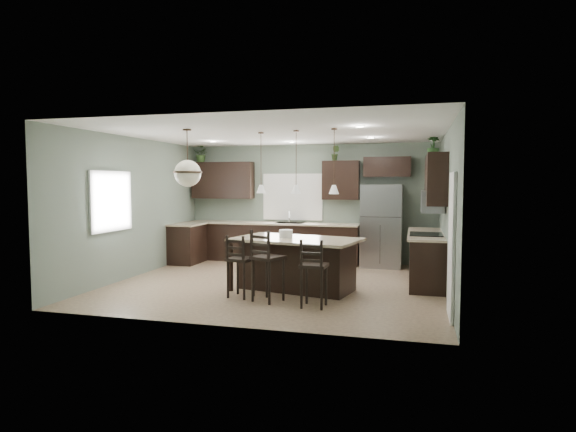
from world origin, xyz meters
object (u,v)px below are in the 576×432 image
at_px(bar_stool_left, 241,266).
at_px(plant_back_left, 201,154).
at_px(refrigerator, 381,226).
at_px(kitchen_island, 296,264).
at_px(serving_dish, 286,234).
at_px(bar_stool_center, 268,266).
at_px(bar_stool_right, 314,273).

height_order(bar_stool_left, plant_back_left, plant_back_left).
distance_m(refrigerator, plant_back_left, 4.77).
bearing_deg(kitchen_island, plant_back_left, 148.45).
xyz_separation_m(refrigerator, plant_back_left, (-4.46, 0.17, 1.68)).
relative_size(serving_dish, bar_stool_left, 0.23).
xyz_separation_m(refrigerator, bar_stool_center, (-1.52, -3.70, -0.35)).
xyz_separation_m(kitchen_island, serving_dish, (-0.20, 0.04, 0.53)).
bearing_deg(refrigerator, bar_stool_center, -112.37).
bearing_deg(bar_stool_center, refrigerator, 90.59).
xyz_separation_m(kitchen_island, bar_stool_center, (-0.24, -0.87, 0.12)).
relative_size(bar_stool_left, bar_stool_right, 0.99).
bearing_deg(serving_dish, bar_stool_right, -55.84).
height_order(kitchen_island, bar_stool_center, bar_stool_center).
distance_m(kitchen_island, bar_stool_right, 1.17).
height_order(refrigerator, bar_stool_right, refrigerator).
distance_m(kitchen_island, bar_stool_center, 0.91).
distance_m(serving_dish, bar_stool_right, 1.39).
height_order(kitchen_island, bar_stool_right, bar_stool_right).
bearing_deg(serving_dish, bar_stool_left, -126.58).
xyz_separation_m(serving_dish, plant_back_left, (-2.98, 2.97, 1.61)).
bearing_deg(bar_stool_left, plant_back_left, 133.44).
bearing_deg(bar_stool_right, serving_dish, 126.25).
height_order(kitchen_island, serving_dish, serving_dish).
distance_m(serving_dish, bar_stool_left, 1.06).
distance_m(refrigerator, bar_stool_left, 4.12).
bearing_deg(serving_dish, plant_back_left, 135.14).
bearing_deg(bar_stool_left, serving_dish, 63.94).
height_order(refrigerator, bar_stool_center, refrigerator).
distance_m(refrigerator, bar_stool_center, 4.02).
relative_size(refrigerator, plant_back_left, 4.47).
height_order(serving_dish, bar_stool_center, bar_stool_center).
bearing_deg(bar_stool_right, bar_stool_center, 170.05).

